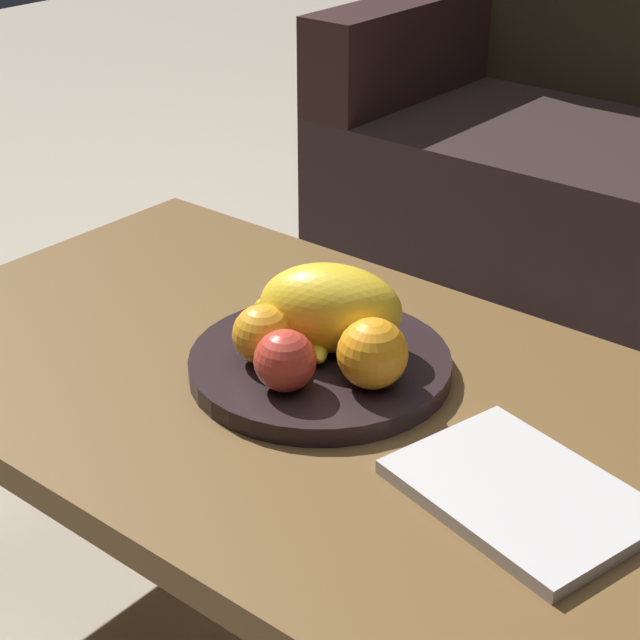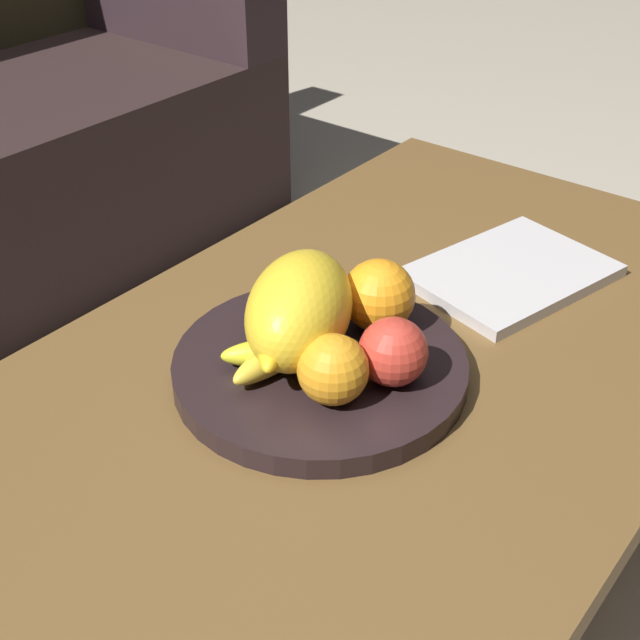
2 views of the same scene
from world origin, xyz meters
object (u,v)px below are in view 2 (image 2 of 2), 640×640
at_px(orange_front, 333,370).
at_px(orange_left, 379,295).
at_px(coffee_table, 360,399).
at_px(fruit_bowl, 320,367).
at_px(melon_large_front, 299,309).
at_px(banana_bunch, 284,343).
at_px(apple_front, 393,352).
at_px(magazine, 510,273).

bearing_deg(orange_front, orange_left, 16.24).
bearing_deg(coffee_table, fruit_bowl, 142.41).
bearing_deg(melon_large_front, banana_bunch, -178.69).
bearing_deg(orange_front, apple_front, -25.89).
xyz_separation_m(orange_left, banana_bunch, (-0.12, 0.04, -0.02)).
xyz_separation_m(fruit_bowl, magazine, (0.32, -0.07, -0.00)).
bearing_deg(magazine, fruit_bowl, -177.47).
distance_m(orange_left, apple_front, 0.10).
xyz_separation_m(fruit_bowl, banana_bunch, (-0.03, 0.02, 0.04)).
bearing_deg(magazine, orange_front, -167.85).
height_order(apple_front, magazine, apple_front).
height_order(coffee_table, melon_large_front, melon_large_front).
relative_size(apple_front, banana_bunch, 0.48).
bearing_deg(orange_left, fruit_bowl, 171.40).
distance_m(melon_large_front, orange_front, 0.09).
distance_m(coffee_table, banana_bunch, 0.13).
relative_size(coffee_table, banana_bunch, 8.04).
relative_size(orange_front, orange_left, 0.88).
height_order(banana_bunch, magazine, banana_bunch).
distance_m(apple_front, magazine, 0.31).
distance_m(coffee_table, orange_left, 0.12).
distance_m(coffee_table, orange_front, 0.14).
height_order(coffee_table, apple_front, apple_front).
xyz_separation_m(coffee_table, fruit_bowl, (-0.04, 0.03, 0.05)).
height_order(orange_front, banana_bunch, orange_front).
bearing_deg(orange_front, fruit_bowl, 48.93).
height_order(melon_large_front, orange_front, melon_large_front).
height_order(coffee_table, orange_left, orange_left).
height_order(coffee_table, magazine, magazine).
relative_size(melon_large_front, orange_front, 2.42).
relative_size(orange_front, magazine, 0.29).
height_order(orange_front, orange_left, orange_left).
bearing_deg(fruit_bowl, apple_front, -79.01).
distance_m(fruit_bowl, melon_large_front, 0.07).
distance_m(coffee_table, apple_front, 0.12).
bearing_deg(orange_left, banana_bunch, 162.51).
bearing_deg(coffee_table, magazine, -7.40).
bearing_deg(fruit_bowl, banana_bunch, 141.68).
distance_m(banana_bunch, magazine, 0.36).
bearing_deg(orange_left, melon_large_front, 157.54).
xyz_separation_m(orange_left, apple_front, (-0.07, -0.07, -0.01)).
bearing_deg(apple_front, melon_large_front, 100.43).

